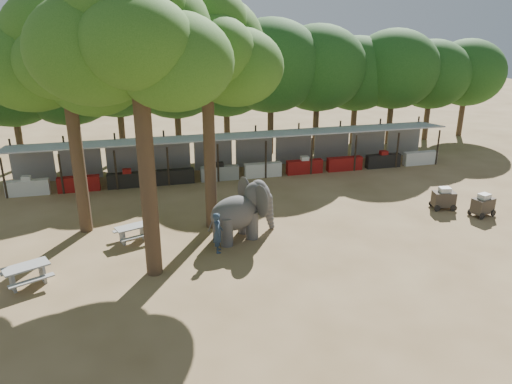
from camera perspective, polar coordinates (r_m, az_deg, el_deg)
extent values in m
plane|color=brown|center=(20.33, 6.21, -9.85)|extent=(100.00, 100.00, 0.00)
cube|color=#93959B|center=(32.02, -2.13, 6.43)|extent=(28.00, 2.99, 0.39)
cylinder|color=#2D2319|center=(31.09, -24.91, 1.60)|extent=(0.12, 0.12, 2.40)
cylinder|color=#2D2319|center=(33.58, -24.20, 3.35)|extent=(0.12, 0.12, 2.80)
cube|color=silver|center=(31.55, -24.64, 0.45)|extent=(2.38, 0.50, 0.90)
cube|color=gray|center=(33.64, -24.11, 2.68)|extent=(2.52, 0.12, 2.00)
cylinder|color=#2D2319|center=(30.65, -19.80, 2.05)|extent=(0.12, 0.12, 2.40)
cylinder|color=#2D2319|center=(33.17, -19.45, 3.80)|extent=(0.12, 0.12, 2.80)
cube|color=maroon|center=(31.11, -19.60, 0.88)|extent=(2.38, 0.50, 0.90)
cube|color=gray|center=(33.23, -19.38, 3.11)|extent=(2.52, 0.12, 2.00)
cylinder|color=#2D2319|center=(30.45, -14.57, 2.50)|extent=(0.12, 0.12, 2.40)
cylinder|color=#2D2319|center=(32.99, -14.62, 4.22)|extent=(0.12, 0.12, 2.80)
cube|color=black|center=(30.92, -14.45, 1.32)|extent=(2.38, 0.50, 0.90)
cube|color=gray|center=(33.05, -14.56, 3.53)|extent=(2.52, 0.12, 2.00)
cylinder|color=#2D2319|center=(30.52, -9.32, 2.94)|extent=(0.12, 0.12, 2.40)
cylinder|color=#2D2319|center=(33.05, -9.76, 4.62)|extent=(0.12, 0.12, 2.80)
cube|color=black|center=(30.98, -9.29, 1.75)|extent=(2.38, 0.50, 0.90)
cube|color=gray|center=(33.11, -9.71, 3.93)|extent=(2.52, 0.12, 2.00)
cylinder|color=#2D2319|center=(30.84, -4.13, 3.34)|extent=(0.12, 0.12, 2.40)
cylinder|color=#2D2319|center=(33.34, -4.95, 4.98)|extent=(0.12, 0.12, 2.80)
cube|color=gray|center=(31.30, -4.18, 2.16)|extent=(2.38, 0.50, 0.90)
cube|color=gray|center=(33.40, -4.91, 4.30)|extent=(2.52, 0.12, 2.00)
cylinder|color=#2D2319|center=(31.40, 0.91, 3.71)|extent=(0.12, 0.12, 2.40)
cylinder|color=#2D2319|center=(33.87, -0.25, 5.30)|extent=(0.12, 0.12, 2.80)
cube|color=silver|center=(31.85, 0.79, 2.54)|extent=(2.38, 0.50, 0.90)
cube|color=gray|center=(33.92, -0.23, 4.62)|extent=(2.52, 0.12, 2.00)
cylinder|color=#2D2319|center=(32.20, 5.75, 4.03)|extent=(0.12, 0.12, 2.40)
cylinder|color=#2D2319|center=(34.61, 4.28, 5.57)|extent=(0.12, 0.12, 2.80)
cube|color=maroon|center=(32.64, 5.56, 2.88)|extent=(2.38, 0.50, 0.90)
cube|color=gray|center=(34.67, 4.29, 4.91)|extent=(2.52, 0.12, 2.00)
cylinder|color=#2D2319|center=(33.22, 10.33, 4.31)|extent=(0.12, 0.12, 2.40)
cylinder|color=#2D2319|center=(35.56, 8.60, 5.80)|extent=(0.12, 0.12, 2.80)
cube|color=maroon|center=(33.65, 10.08, 3.20)|extent=(2.38, 0.50, 0.90)
cube|color=gray|center=(35.61, 8.60, 5.16)|extent=(2.52, 0.12, 2.00)
cylinder|color=#2D2319|center=(34.43, 14.61, 4.54)|extent=(0.12, 0.12, 2.40)
cylinder|color=#2D2319|center=(36.69, 12.68, 5.98)|extent=(0.12, 0.12, 2.80)
cube|color=black|center=(34.85, 14.31, 3.47)|extent=(2.38, 0.50, 0.90)
cube|color=gray|center=(36.75, 12.66, 5.36)|extent=(2.52, 0.12, 2.00)
cylinder|color=#2D2319|center=(35.83, 18.58, 4.74)|extent=(0.12, 0.12, 2.40)
cylinder|color=#2D2319|center=(38.01, 16.49, 6.13)|extent=(0.12, 0.12, 2.80)
cube|color=silver|center=(36.22, 18.24, 3.71)|extent=(2.38, 0.50, 0.90)
cube|color=gray|center=(38.06, 16.47, 5.53)|extent=(2.52, 0.12, 2.00)
cylinder|color=#332316|center=(24.25, -19.99, 5.79)|extent=(0.60, 0.60, 9.20)
cone|color=#332316|center=(23.62, -21.37, 16.63)|extent=(0.57, 0.57, 2.88)
ellipsoid|color=#224F14|center=(24.21, -24.22, 13.01)|extent=(4.80, 4.80, 3.94)
ellipsoid|color=#224F14|center=(23.06, -17.95, 12.50)|extent=(4.20, 4.20, 3.44)
ellipsoid|color=#224F14|center=(24.73, -20.37, 15.04)|extent=(5.20, 5.20, 4.26)
ellipsoid|color=#224F14|center=(22.40, -21.38, 13.71)|extent=(3.80, 3.80, 3.12)
ellipsoid|color=#224F14|center=(23.85, -22.06, 16.62)|extent=(4.40, 4.40, 3.61)
cylinder|color=#332316|center=(19.10, -12.55, 4.72)|extent=(0.64, 0.64, 10.40)
cone|color=#332316|center=(18.45, -13.85, 20.47)|extent=(0.61, 0.61, 3.25)
ellipsoid|color=#224F14|center=(18.82, -17.86, 15.32)|extent=(4.80, 4.80, 3.94)
ellipsoid|color=#224F14|center=(17.99, -9.35, 14.52)|extent=(4.20, 4.20, 3.44)
ellipsoid|color=#224F14|center=(19.56, -13.04, 17.67)|extent=(5.20, 5.20, 4.26)
ellipsoid|color=#224F14|center=(17.18, -13.42, 16.33)|extent=(3.80, 3.80, 3.12)
ellipsoid|color=#224F14|center=(18.64, -14.79, 19.89)|extent=(4.40, 4.40, 3.61)
cylinder|color=#332316|center=(23.31, -5.41, 6.89)|extent=(0.56, 0.56, 9.60)
cone|color=#332316|center=(22.69, -5.83, 18.76)|extent=(0.53, 0.53, 3.00)
ellipsoid|color=#224F14|center=(22.91, -9.40, 15.01)|extent=(4.80, 4.80, 3.94)
ellipsoid|color=#224F14|center=(22.43, -2.30, 14.12)|extent=(4.20, 4.20, 3.44)
ellipsoid|color=#224F14|center=(23.84, -5.66, 16.82)|extent=(5.20, 5.20, 4.26)
ellipsoid|color=#224F14|center=(21.46, -5.19, 15.65)|extent=(3.80, 3.80, 3.12)
ellipsoid|color=#224F14|center=(22.85, -6.69, 18.64)|extent=(4.40, 4.40, 3.61)
cylinder|color=#332316|center=(37.08, -24.53, 5.53)|extent=(0.44, 0.44, 3.74)
ellipsoid|color=#11380E|center=(36.43, -25.38, 11.08)|extent=(6.46, 5.95, 5.61)
cylinder|color=#332316|center=(36.59, -19.40, 6.04)|extent=(0.44, 0.44, 3.74)
ellipsoid|color=#11380E|center=(35.94, -20.09, 11.69)|extent=(6.46, 5.95, 5.61)
cylinder|color=#332316|center=(36.40, -14.17, 6.51)|extent=(0.44, 0.44, 3.74)
ellipsoid|color=#11380E|center=(35.75, -14.68, 12.20)|extent=(6.46, 5.95, 5.61)
cylinder|color=#332316|center=(36.52, -8.91, 6.93)|extent=(0.44, 0.44, 3.74)
ellipsoid|color=#11380E|center=(35.87, -9.23, 12.61)|extent=(6.46, 5.95, 5.61)
cylinder|color=#332316|center=(36.94, -3.72, 7.28)|extent=(0.44, 0.44, 3.74)
ellipsoid|color=#11380E|center=(36.29, -3.86, 12.91)|extent=(6.46, 5.95, 5.61)
cylinder|color=#332316|center=(37.65, 1.32, 7.57)|extent=(0.44, 0.44, 3.74)
ellipsoid|color=#11380E|center=(37.02, 1.36, 13.10)|extent=(6.46, 5.95, 5.61)
cylinder|color=#332316|center=(38.64, 6.14, 7.79)|extent=(0.44, 0.44, 3.74)
ellipsoid|color=#11380E|center=(38.02, 6.35, 13.17)|extent=(6.46, 5.95, 5.61)
cylinder|color=#332316|center=(39.88, 10.70, 7.95)|extent=(0.44, 0.44, 3.74)
ellipsoid|color=#11380E|center=(39.28, 11.05, 13.16)|extent=(6.46, 5.95, 5.61)
cylinder|color=#332316|center=(41.35, 14.96, 8.05)|extent=(0.44, 0.44, 3.74)
ellipsoid|color=#11380E|center=(40.78, 15.43, 13.07)|extent=(6.46, 5.95, 5.61)
cylinder|color=#332316|center=(43.03, 18.91, 8.11)|extent=(0.44, 0.44, 3.74)
ellipsoid|color=#11380E|center=(42.48, 19.47, 12.92)|extent=(6.46, 5.95, 5.61)
cylinder|color=#332316|center=(44.90, 22.54, 8.12)|extent=(0.44, 0.44, 3.74)
ellipsoid|color=#11380E|center=(44.37, 23.19, 12.72)|extent=(6.46, 5.95, 5.61)
ellipsoid|color=#3F3D3D|center=(23.00, -2.38, -2.41)|extent=(2.81, 2.18, 1.60)
cylinder|color=#3F3D3D|center=(22.64, -3.35, -4.54)|extent=(0.73, 0.73, 1.35)
cylinder|color=#3F3D3D|center=(23.25, -4.29, -3.87)|extent=(0.73, 0.73, 1.35)
cylinder|color=#3F3D3D|center=(23.28, -0.43, -3.78)|extent=(0.73, 0.73, 1.35)
cylinder|color=#3F3D3D|center=(23.87, -1.42, -3.15)|extent=(0.73, 0.73, 1.35)
ellipsoid|color=#3F3D3D|center=(23.36, 0.08, -0.52)|extent=(1.66, 1.49, 1.49)
ellipsoid|color=#3F3D3D|center=(22.67, 0.59, -1.08)|extent=(0.62, 1.23, 1.52)
ellipsoid|color=#3F3D3D|center=(23.81, -1.33, -0.02)|extent=(0.62, 1.23, 1.52)
cone|color=#3F3D3D|center=(24.12, 1.52, -2.46)|extent=(0.78, 0.78, 1.68)
imported|color=#26384C|center=(21.99, -4.38, -4.64)|extent=(0.50, 0.70, 1.84)
cube|color=gray|center=(21.37, -24.82, -7.75)|extent=(1.84, 1.40, 0.07)
cube|color=gray|center=(21.47, -26.10, -9.08)|extent=(0.38, 0.65, 0.78)
cube|color=gray|center=(21.65, -23.24, -8.36)|extent=(0.38, 0.65, 0.78)
cube|color=gray|center=(20.98, -24.26, -9.22)|extent=(1.64, 0.94, 0.06)
cube|color=gray|center=(22.06, -25.10, -7.89)|extent=(1.64, 0.94, 0.06)
cube|color=gray|center=(23.69, -13.98, -3.88)|extent=(1.63, 1.15, 0.06)
cube|color=gray|center=(23.70, -15.03, -4.94)|extent=(0.29, 0.59, 0.69)
cube|color=gray|center=(23.98, -12.80, -4.43)|extent=(0.29, 0.59, 0.69)
cube|color=gray|center=(23.34, -13.45, -5.01)|extent=(1.48, 0.73, 0.05)
cube|color=gray|center=(24.28, -14.37, -4.07)|extent=(1.48, 0.73, 0.05)
cube|color=#332A22|center=(28.52, 20.65, -0.74)|extent=(1.24, 0.88, 0.79)
cylinder|color=black|center=(28.16, 20.00, -1.79)|extent=(0.35, 0.13, 0.34)
cylinder|color=black|center=(28.52, 21.67, -1.73)|extent=(0.35, 0.13, 0.34)
cylinder|color=black|center=(28.80, 19.45, -1.23)|extent=(0.35, 0.13, 0.34)
cylinder|color=black|center=(29.15, 21.10, -1.19)|extent=(0.35, 0.13, 0.34)
cube|color=silver|center=(28.35, 20.78, 0.21)|extent=(0.64, 0.55, 0.28)
cube|color=#332A22|center=(28.38, 24.49, -1.41)|extent=(1.25, 0.94, 0.78)
cylinder|color=black|center=(27.98, 24.42, -2.56)|extent=(0.34, 0.15, 0.33)
cylinder|color=black|center=(28.67, 25.50, -2.19)|extent=(0.34, 0.15, 0.33)
cylinder|color=black|center=(28.38, 23.26, -2.07)|extent=(0.34, 0.15, 0.33)
cylinder|color=black|center=(29.06, 24.34, -1.73)|extent=(0.34, 0.15, 0.33)
cube|color=silver|center=(28.22, 24.64, -0.46)|extent=(0.66, 0.58, 0.28)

